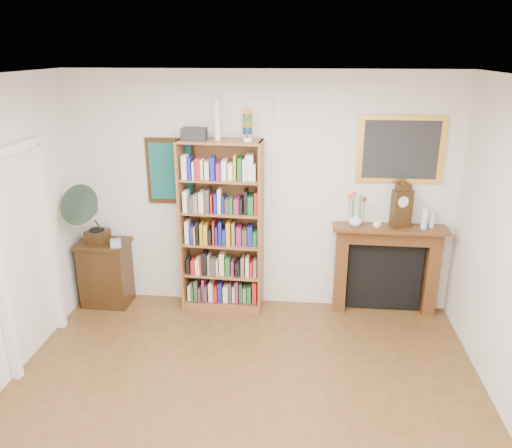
{
  "coord_description": "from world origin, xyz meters",
  "views": [
    {
      "loc": [
        0.48,
        -3.1,
        3.01
      ],
      "look_at": [
        0.03,
        1.6,
        1.34
      ],
      "focal_mm": 35.0,
      "sensor_mm": 36.0,
      "label": 1
    }
  ],
  "objects": [
    {
      "name": "gilt_painting",
      "position": [
        1.55,
        2.48,
        1.95
      ],
      "size": [
        0.95,
        0.04,
        0.75
      ],
      "color": "gold",
      "rests_on": "back_wall"
    },
    {
      "name": "gramophone",
      "position": [
        -1.94,
        2.14,
        1.25
      ],
      "size": [
        0.55,
        0.65,
        0.77
      ],
      "rotation": [
        0.0,
        0.0,
        -0.16
      ],
      "color": "black",
      "rests_on": "side_cabinet"
    },
    {
      "name": "teal_poster",
      "position": [
        -1.05,
        2.48,
        1.65
      ],
      "size": [
        0.58,
        0.04,
        0.78
      ],
      "color": "black",
      "rests_on": "back_wall"
    },
    {
      "name": "mantel_clock",
      "position": [
        1.6,
        2.36,
        1.33
      ],
      "size": [
        0.24,
        0.19,
        0.5
      ],
      "rotation": [
        0.0,
        0.0,
        0.36
      ],
      "color": "black",
      "rests_on": "fireplace"
    },
    {
      "name": "cd_stack",
      "position": [
        -1.67,
        2.14,
        0.86
      ],
      "size": [
        0.15,
        0.15,
        0.08
      ],
      "primitive_type": "cube",
      "rotation": [
        0.0,
        0.0,
        0.35
      ],
      "color": "silver",
      "rests_on": "side_cabinet"
    },
    {
      "name": "door_casing",
      "position": [
        -2.21,
        1.2,
        1.26
      ],
      "size": [
        0.08,
        1.02,
        2.17
      ],
      "color": "white",
      "rests_on": "left_wall"
    },
    {
      "name": "flower_vase",
      "position": [
        1.1,
        2.34,
        1.17
      ],
      "size": [
        0.18,
        0.18,
        0.16
      ],
      "primitive_type": "imported",
      "rotation": [
        0.0,
        0.0,
        -0.26
      ],
      "color": "white",
      "rests_on": "fireplace"
    },
    {
      "name": "room",
      "position": [
        0.0,
        0.0,
        1.4
      ],
      "size": [
        4.51,
        5.01,
        2.81
      ],
      "color": "#533019",
      "rests_on": "ground"
    },
    {
      "name": "small_picture",
      "position": [
        0.0,
        2.48,
        2.35
      ],
      "size": [
        0.26,
        0.04,
        0.3
      ],
      "color": "white",
      "rests_on": "back_wall"
    },
    {
      "name": "bottle_left",
      "position": [
        1.86,
        2.33,
        1.21
      ],
      "size": [
        0.07,
        0.07,
        0.24
      ],
      "primitive_type": "cylinder",
      "color": "silver",
      "rests_on": "fireplace"
    },
    {
      "name": "side_cabinet",
      "position": [
        -1.88,
        2.26,
        0.41
      ],
      "size": [
        0.6,
        0.44,
        0.82
      ],
      "primitive_type": "cube",
      "rotation": [
        0.0,
        0.0,
        -0.02
      ],
      "color": "black",
      "rests_on": "floor"
    },
    {
      "name": "bookshelf",
      "position": [
        -0.44,
        2.31,
        1.15
      ],
      "size": [
        0.96,
        0.38,
        2.36
      ],
      "rotation": [
        0.0,
        0.0,
        -0.05
      ],
      "color": "brown",
      "rests_on": "floor"
    },
    {
      "name": "teacup",
      "position": [
        1.34,
        2.31,
        1.13
      ],
      "size": [
        0.1,
        0.1,
        0.07
      ],
      "primitive_type": "imported",
      "rotation": [
        0.0,
        0.0,
        0.09
      ],
      "color": "white",
      "rests_on": "fireplace"
    },
    {
      "name": "fireplace",
      "position": [
        1.49,
        2.4,
        0.64
      ],
      "size": [
        1.3,
        0.33,
        1.09
      ],
      "rotation": [
        0.0,
        0.0,
        -0.02
      ],
      "color": "#512A12",
      "rests_on": "floor"
    },
    {
      "name": "bottle_right",
      "position": [
        1.95,
        2.37,
        1.19
      ],
      "size": [
        0.06,
        0.06,
        0.2
      ],
      "primitive_type": "cylinder",
      "color": "silver",
      "rests_on": "fireplace"
    }
  ]
}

